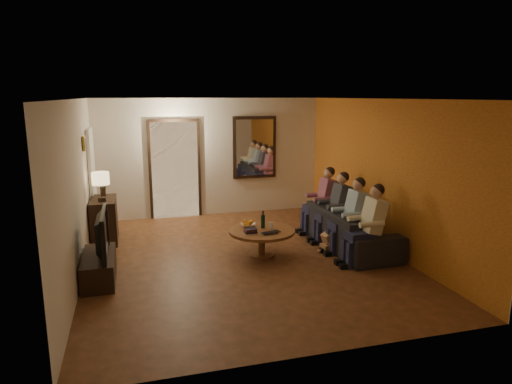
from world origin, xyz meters
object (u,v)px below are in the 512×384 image
object	(u,v)px
dresser	(104,220)
table_lamp	(101,187)
coffee_table	(262,243)
wine_bottle	(263,219)
person_a	(369,228)
bowl	(248,225)
person_d	(323,203)
sofa	(348,228)
tv_stand	(99,268)
dog	(335,235)
person_c	(337,210)
laptop	(272,233)
person_b	(352,218)
tv	(97,234)

from	to	relation	value
dresser	table_lamp	xyz separation A→B (m)	(0.00, -0.22, 0.67)
coffee_table	wine_bottle	world-z (taller)	wine_bottle
person_a	bowl	size ratio (longest dim) A/B	4.63
person_d	bowl	world-z (taller)	person_d
dresser	table_lamp	world-z (taller)	table_lamp
sofa	person_d	xyz separation A→B (m)	(-0.10, 0.90, 0.26)
dresser	person_d	world-z (taller)	person_d
tv_stand	dog	xyz separation A→B (m)	(3.87, 0.27, 0.09)
tv_stand	person_c	world-z (taller)	person_c
laptop	person_b	bearing A→B (deg)	-14.04
wine_bottle	sofa	bearing A→B (deg)	-1.18
person_b	person_d	size ratio (longest dim) A/B	1.00
person_c	wine_bottle	xyz separation A→B (m)	(-1.48, -0.27, 0.01)
table_lamp	person_b	xyz separation A→B (m)	(4.12, -1.53, -0.48)
table_lamp	person_a	xyz separation A→B (m)	(4.12, -2.13, -0.48)
tv	person_c	world-z (taller)	person_c
table_lamp	sofa	bearing A→B (deg)	-16.21
tv_stand	dog	size ratio (longest dim) A/B	2.05
dresser	table_lamp	distance (m)	0.71
tv	dog	distance (m)	3.91
person_d	dog	world-z (taller)	person_d
person_b	wine_bottle	size ratio (longest dim) A/B	3.87
dresser	dog	bearing A→B (deg)	-22.59
person_c	dresser	bearing A→B (deg)	164.44
dresser	laptop	bearing A→B (deg)	-33.76
dog	wine_bottle	bearing A→B (deg)	161.20
table_lamp	tv_stand	size ratio (longest dim) A/B	0.47
tv	wine_bottle	size ratio (longest dim) A/B	3.62
bowl	person_d	bearing A→B (deg)	23.57
person_a	dog	bearing A→B (deg)	108.19
tv_stand	wine_bottle	size ratio (longest dim) A/B	3.71
dresser	laptop	size ratio (longest dim) A/B	2.75
person_b	dog	distance (m)	0.42
coffee_table	person_a	bearing A→B (deg)	-28.51
person_c	laptop	xyz separation A→B (m)	(-1.43, -0.65, -0.14)
coffee_table	tv_stand	bearing A→B (deg)	-171.80
tv	tv_stand	bearing A→B (deg)	0.00
tv_stand	person_a	bearing A→B (deg)	-6.38
person_c	coffee_table	distance (m)	1.62
person_b	coffee_table	xyz separation A→B (m)	(-1.53, 0.23, -0.38)
table_lamp	sofa	world-z (taller)	table_lamp
table_lamp	person_d	size ratio (longest dim) A/B	0.45
coffee_table	laptop	xyz separation A→B (m)	(0.10, -0.28, 0.24)
coffee_table	laptop	size ratio (longest dim) A/B	3.36
person_d	laptop	bearing A→B (deg)	-138.97
sofa	wine_bottle	world-z (taller)	wine_bottle
person_d	dog	bearing A→B (deg)	-102.75
sofa	coffee_table	bearing A→B (deg)	91.66
tv_stand	tv	bearing A→B (deg)	0.00
sofa	wine_bottle	distance (m)	1.61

